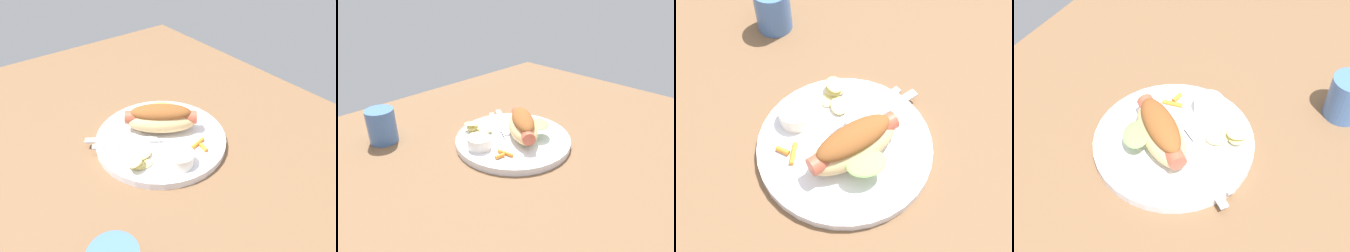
% 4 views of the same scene
% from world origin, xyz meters
% --- Properties ---
extents(ground_plane, '(1.20, 0.90, 0.02)m').
position_xyz_m(ground_plane, '(0.00, 0.00, -0.01)').
color(ground_plane, brown).
extents(plate, '(0.28, 0.28, 0.02)m').
position_xyz_m(plate, '(0.02, -0.01, 0.01)').
color(plate, white).
rests_on(plate, ground_plane).
extents(hot_dog, '(0.14, 0.16, 0.06)m').
position_xyz_m(hot_dog, '(0.03, -0.02, 0.05)').
color(hot_dog, '#DBB77A').
rests_on(hot_dog, plate).
extents(sauce_ramekin, '(0.05, 0.05, 0.03)m').
position_xyz_m(sauce_ramekin, '(-0.07, 0.01, 0.03)').
color(sauce_ramekin, white).
rests_on(sauce_ramekin, plate).
extents(fork, '(0.09, 0.13, 0.00)m').
position_xyz_m(fork, '(0.03, 0.06, 0.02)').
color(fork, silver).
rests_on(fork, plate).
extents(knife, '(0.10, 0.13, 0.00)m').
position_xyz_m(knife, '(0.05, 0.07, 0.02)').
color(knife, silver).
rests_on(knife, plate).
extents(chips_pile, '(0.06, 0.08, 0.02)m').
position_xyz_m(chips_pile, '(-0.03, 0.07, 0.03)').
color(chips_pile, '#E0D07B').
rests_on(chips_pile, plate).
extents(carrot_garnish, '(0.04, 0.04, 0.01)m').
position_xyz_m(carrot_garnish, '(-0.06, -0.05, 0.02)').
color(carrot_garnish, orange).
rests_on(carrot_garnish, plate).
extents(drinking_cup, '(0.07, 0.07, 0.08)m').
position_xyz_m(drinking_cup, '(-0.20, 0.22, 0.04)').
color(drinking_cup, '#4770B2').
rests_on(drinking_cup, ground_plane).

